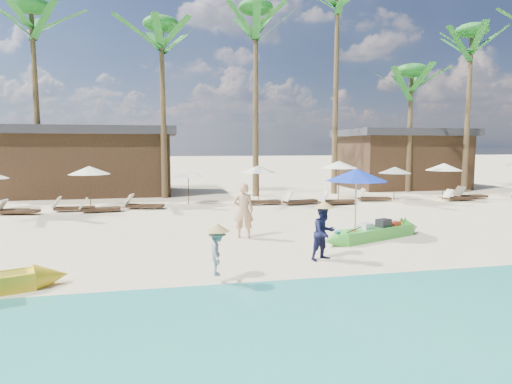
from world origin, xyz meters
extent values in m
plane|color=beige|center=(0.00, 0.00, 0.00)|extent=(240.00, 240.00, 0.00)
cube|color=tan|center=(0.00, -5.00, 0.00)|extent=(240.00, 4.50, 0.01)
cube|color=green|center=(3.55, 1.16, 0.19)|extent=(3.15, 1.76, 0.38)
cube|color=white|center=(3.55, 1.16, 0.21)|extent=(2.68, 1.43, 0.17)
cube|color=#262628|center=(3.92, 1.30, 0.46)|extent=(0.54, 0.49, 0.35)
cube|color=silver|center=(3.16, 1.06, 0.43)|extent=(0.43, 0.40, 0.28)
cube|color=red|center=(4.44, 1.46, 0.40)|extent=(0.37, 0.34, 0.22)
cylinder|color=red|center=(2.61, 0.84, 0.34)|extent=(0.22, 0.22, 0.09)
cylinder|color=#262628|center=(2.42, 0.66, 0.33)|extent=(0.20, 0.20, 0.08)
sphere|color=tan|center=(2.12, 0.59, 0.38)|extent=(0.18, 0.18, 0.18)
cylinder|color=yellow|center=(4.85, 1.76, 0.38)|extent=(0.14, 0.14, 0.18)
cylinder|color=yellow|center=(5.04, 1.83, 0.38)|extent=(0.14, 0.14, 0.18)
imported|color=tan|center=(-0.72, 2.25, 0.93)|extent=(0.75, 0.56, 1.87)
imported|color=#141638|center=(0.92, -0.96, 0.75)|extent=(0.89, 0.79, 1.50)
imported|color=gray|center=(-2.14, -2.34, 0.72)|extent=(0.48, 0.73, 1.07)
cylinder|color=#99999E|center=(3.26, 2.11, 1.12)|extent=(0.05, 0.05, 2.24)
cone|color=#1331B9|center=(3.26, 2.11, 2.09)|extent=(2.15, 2.15, 0.44)
cube|color=#3B2618|center=(-9.81, 9.16, 0.15)|extent=(1.78, 0.82, 0.12)
cube|color=white|center=(-10.56, 9.28, 0.45)|extent=(0.47, 0.61, 0.50)
cube|color=#3B2618|center=(-10.36, 9.57, 0.15)|extent=(1.69, 0.70, 0.12)
cylinder|color=#3B2618|center=(-6.99, 10.70, 1.02)|extent=(0.05, 0.05, 2.04)
cone|color=white|center=(-6.99, 10.70, 1.89)|extent=(2.04, 2.04, 0.41)
cube|color=#3B2618|center=(-7.56, 9.70, 0.16)|extent=(1.78, 0.61, 0.12)
cube|color=white|center=(-8.34, 9.69, 0.47)|extent=(0.41, 0.58, 0.52)
cube|color=#3B2618|center=(-6.27, 9.12, 0.15)|extent=(1.79, 0.73, 0.12)
cube|color=white|center=(-7.04, 9.05, 0.46)|extent=(0.44, 0.60, 0.51)
cylinder|color=#3B2618|center=(-2.11, 11.11, 0.88)|extent=(0.04, 0.04, 1.77)
cone|color=white|center=(-2.11, 11.11, 1.64)|extent=(1.77, 1.77, 0.35)
cube|color=#3B2618|center=(-4.31, 9.83, 0.16)|extent=(1.90, 0.98, 0.13)
cube|color=white|center=(-5.09, 10.01, 0.48)|extent=(0.53, 0.66, 0.53)
cylinder|color=#3B2618|center=(1.67, 10.91, 1.00)|extent=(0.05, 0.05, 1.99)
cone|color=white|center=(1.67, 10.91, 1.85)|extent=(1.99, 1.99, 0.40)
cube|color=#3B2618|center=(1.74, 10.10, 0.16)|extent=(1.82, 0.67, 0.13)
cube|color=white|center=(0.95, 10.14, 0.47)|extent=(0.43, 0.60, 0.52)
cube|color=#3B2618|center=(3.73, 9.76, 0.16)|extent=(1.95, 0.97, 0.13)
cube|color=white|center=(2.93, 9.59, 0.49)|extent=(0.53, 0.68, 0.54)
cylinder|color=#3B2618|center=(6.54, 11.48, 1.09)|extent=(0.05, 0.05, 2.18)
cone|color=white|center=(6.54, 11.48, 2.03)|extent=(2.18, 2.18, 0.44)
cube|color=#3B2618|center=(5.68, 9.48, 0.16)|extent=(1.86, 0.66, 0.13)
cube|color=white|center=(4.87, 9.51, 0.49)|extent=(0.43, 0.61, 0.54)
cube|color=#3B2618|center=(5.45, 9.19, 0.15)|extent=(1.76, 0.79, 0.12)
cube|color=white|center=(4.71, 9.08, 0.45)|extent=(0.46, 0.60, 0.50)
cylinder|color=#3B2618|center=(9.53, 10.48, 0.93)|extent=(0.05, 0.05, 1.86)
cone|color=white|center=(9.53, 10.48, 1.73)|extent=(1.86, 1.86, 0.37)
cube|color=#3B2618|center=(8.23, 10.28, 0.16)|extent=(1.84, 0.84, 0.13)
cube|color=white|center=(7.45, 10.40, 0.47)|extent=(0.48, 0.63, 0.52)
cylinder|color=#3B2618|center=(12.32, 9.99, 1.02)|extent=(0.05, 0.05, 2.05)
cone|color=white|center=(12.32, 9.99, 1.90)|extent=(2.05, 2.05, 0.41)
cube|color=#3B2618|center=(12.97, 9.41, 0.15)|extent=(1.67, 0.58, 0.12)
cube|color=white|center=(12.24, 9.39, 0.44)|extent=(0.38, 0.55, 0.48)
cube|color=#3B2618|center=(14.19, 9.98, 0.17)|extent=(1.91, 0.69, 0.13)
cube|color=white|center=(13.36, 9.95, 0.50)|extent=(0.45, 0.63, 0.55)
cone|color=brown|center=(-10.45, 15.08, 5.45)|extent=(0.40, 0.40, 10.89)
ellipsoid|color=#18601B|center=(-10.45, 15.08, 10.89)|extent=(2.08, 2.08, 0.88)
cone|color=brown|center=(-3.36, 14.27, 5.04)|extent=(0.40, 0.40, 10.08)
ellipsoid|color=#18601B|center=(-3.36, 14.27, 10.08)|extent=(2.08, 2.08, 0.88)
cone|color=brown|center=(2.15, 14.01, 5.63)|extent=(0.40, 0.40, 11.26)
ellipsoid|color=#18601B|center=(2.15, 14.01, 11.26)|extent=(2.08, 2.08, 0.88)
cone|color=brown|center=(7.45, 14.38, 6.58)|extent=(0.40, 0.40, 13.16)
cone|color=brown|center=(12.84, 14.52, 4.04)|extent=(0.40, 0.40, 8.07)
ellipsoid|color=#18601B|center=(12.84, 14.52, 8.07)|extent=(2.08, 2.08, 0.88)
cone|color=brown|center=(16.57, 13.68, 5.32)|extent=(0.40, 0.40, 10.64)
ellipsoid|color=#18601B|center=(16.57, 13.68, 10.64)|extent=(2.08, 2.08, 0.88)
cube|color=#3B2618|center=(-8.00, 17.50, 1.90)|extent=(10.00, 6.00, 3.80)
cube|color=#2D2D33|center=(-8.00, 17.50, 4.05)|extent=(10.80, 6.60, 0.50)
cube|color=#3B2618|center=(14.00, 17.50, 1.90)|extent=(8.00, 6.00, 3.80)
cube|color=#2D2D33|center=(14.00, 17.50, 4.05)|extent=(8.80, 6.60, 0.50)
camera|label=1|loc=(-3.22, -11.75, 3.09)|focal=30.00mm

